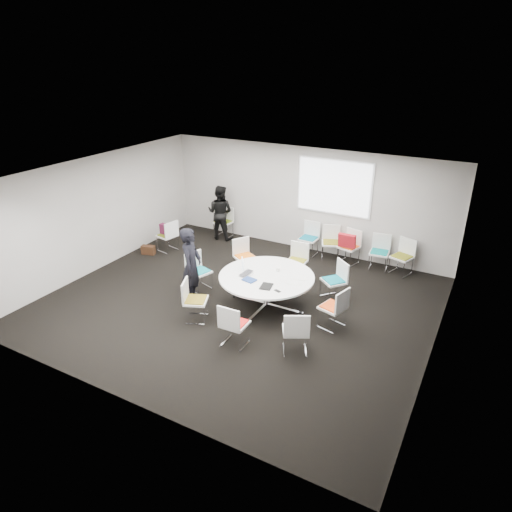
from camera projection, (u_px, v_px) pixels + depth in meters
The scene contains 31 objects.
room_shell at pixel (242, 244), 9.37m from camera, with size 8.08×7.08×2.88m.
conference_table at pixel (266, 285), 9.63m from camera, with size 2.01×2.01×0.73m.
projection_screen at pixel (334, 187), 11.64m from camera, with size 1.90×0.03×1.35m, color white.
chair_ring_a at pixel (333, 315), 8.98m from camera, with size 0.55×0.56×0.88m.
chair_ring_b at pixel (334, 288), 10.02m from camera, with size 0.64×0.64×0.88m.
chair_ring_c at pixel (296, 268), 10.93m from camera, with size 0.48×0.46×0.88m.
chair_ring_d at pixel (245, 263), 11.18m from camera, with size 0.62×0.62×0.88m.
chair_ring_e at pixel (199, 278), 10.44m from camera, with size 0.56×0.57×0.88m.
chair_ring_f at pixel (196, 308), 9.23m from camera, with size 0.59×0.60×0.88m.
chair_ring_g at pixel (234, 332), 8.44m from camera, with size 0.47×0.46×0.88m.
chair_ring_h at pixel (295, 339), 8.24m from camera, with size 0.62×0.61×0.88m.
chair_back_a at pixel (309, 244), 12.27m from camera, with size 0.47×0.46×0.88m.
chair_back_b at pixel (330, 249), 12.00m from camera, with size 0.59×0.59×0.88m.
chair_back_c at pixel (349, 253), 11.74m from camera, with size 0.57×0.56×0.88m.
chair_back_d at pixel (379, 259), 11.42m from camera, with size 0.50×0.49×0.88m.
chair_back_e at pixel (401, 263), 11.17m from camera, with size 0.58×0.58×0.88m.
chair_spare_left at pixel (168, 241), 12.47m from camera, with size 0.53×0.54×0.88m.
chair_person_back at pixel (224, 228), 13.45m from camera, with size 0.50×0.49×0.88m.
person_main at pixel (191, 266), 9.64m from camera, with size 0.63×0.41×1.73m, color black.
person_back at pixel (220, 212), 13.10m from camera, with size 0.77×0.60×1.59m, color black.
laptop at pixel (248, 274), 9.58m from camera, with size 0.37×0.24×0.03m, color #333338.
laptop_lid at pixel (243, 264), 9.77m from camera, with size 0.30×0.02×0.22m, color silver.
notebook_black at pixel (266, 286), 9.09m from camera, with size 0.22×0.30×0.02m, color black.
tablet_folio at pixel (249, 280), 9.34m from camera, with size 0.26×0.20×0.03m, color navy.
papers_right at pixel (299, 278), 9.45m from camera, with size 0.30×0.21×0.00m, color silver.
papers_front at pixel (294, 282), 9.26m from camera, with size 0.30×0.21×0.00m, color silver.
cup at pixel (278, 269), 9.72m from camera, with size 0.08×0.08×0.09m, color white.
phone at pixel (277, 291), 8.93m from camera, with size 0.14×0.07×0.01m, color black.
maroon_bag at pixel (167, 229), 12.34m from camera, with size 0.40×0.14×0.28m, color #541634.
brown_bag at pixel (148, 250), 12.32m from camera, with size 0.36×0.16×0.24m, color #331D10.
red_jacket at pixel (347, 241), 11.39m from camera, with size 0.44×0.10×0.35m, color #B0151F.
Camera 1 is at (4.48, -7.45, 5.01)m, focal length 32.00 mm.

